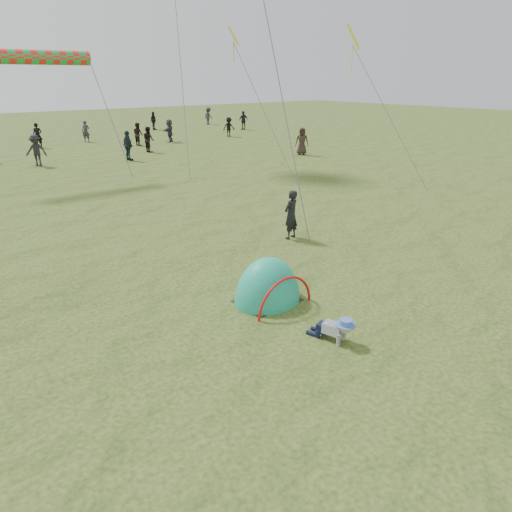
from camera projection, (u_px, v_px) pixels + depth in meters
ground at (341, 319)px, 9.70m from camera, size 140.00×140.00×0.00m
crawling_toddler at (336, 328)px, 8.81m from camera, size 0.67×0.82×0.54m
popup_tent at (267, 301)px, 10.49m from camera, size 1.67×1.40×2.10m
standing_adult at (291, 215)px, 14.28m from camera, size 0.64×0.49×1.55m
crowd_person_0 at (86, 131)px, 35.78m from camera, size 0.71×0.66×1.63m
crowd_person_1 at (149, 139)px, 30.99m from camera, size 0.64×0.82×1.69m
crowd_person_2 at (244, 120)px, 44.20m from camera, size 1.07×0.54×1.75m
crowd_person_3 at (36, 150)px, 26.04m from camera, size 1.32×1.19×1.77m
crowd_person_7 at (138, 134)px, 33.95m from camera, size 0.74×0.89×1.66m
crowd_person_8 at (128, 146)px, 27.79m from camera, size 0.51×1.07×1.78m
crowd_person_9 at (208, 116)px, 49.13m from camera, size 0.76×1.21×1.78m
crowd_person_10 at (302, 141)px, 29.89m from camera, size 0.99×0.99×1.74m
crowd_person_11 at (169, 131)px, 35.78m from camera, size 1.54×1.46×1.74m
crowd_person_12 at (38, 135)px, 32.86m from camera, size 0.75×0.64×1.74m
crowd_person_14 at (153, 121)px, 44.14m from camera, size 1.05×0.93×1.70m
crowd_person_15 at (229, 127)px, 39.00m from camera, size 1.15×0.83×1.61m
rainbow_tube_kite at (30, 57)px, 20.52m from camera, size 5.32×0.64×0.64m
diamond_kite_2 at (353, 37)px, 22.10m from camera, size 1.36×1.36×1.11m
diamond_kite_7 at (233, 36)px, 23.32m from camera, size 1.07×1.07×0.87m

